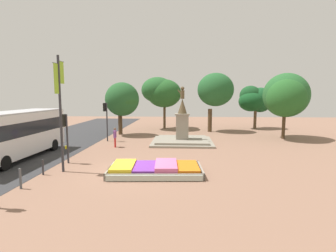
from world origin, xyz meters
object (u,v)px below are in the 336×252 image
statue_monument (182,134)px  pedestrian_with_handbag (115,136)px  banner_pole (60,108)px  traffic_light_mid_block (65,129)px  kerb_bollard_mid_a (20,178)px  flower_planter (155,169)px  city_bus (13,132)px  kerb_bollard_mid_b (43,167)px  traffic_light_far_corner (106,115)px

statue_monument → pedestrian_with_handbag: 6.24m
statue_monument → banner_pole: 12.33m
traffic_light_mid_block → banner_pole: bearing=-71.0°
traffic_light_mid_block → kerb_bollard_mid_a: traffic_light_mid_block is taller
flower_planter → traffic_light_mid_block: (-6.02, 2.00, 1.97)m
city_bus → pedestrian_with_handbag: size_ratio=5.75×
pedestrian_with_handbag → banner_pole: bearing=-99.0°
kerb_bollard_mid_b → flower_planter: bearing=5.2°
statue_monument → kerb_bollard_mid_b: statue_monument is taller
banner_pole → city_bus: (-4.64, 2.66, -1.77)m
pedestrian_with_handbag → kerb_bollard_mid_a: bearing=-100.6°
city_bus → kerb_bollard_mid_a: (3.91, -5.51, -1.37)m
traffic_light_far_corner → pedestrian_with_handbag: bearing=-60.7°
city_bus → kerb_bollard_mid_a: bearing=-54.6°
traffic_light_far_corner → banner_pole: 10.23m
traffic_light_far_corner → city_bus: bearing=-119.3°
flower_planter → kerb_bollard_mid_b: 6.23m
pedestrian_with_handbag → kerb_bollard_mid_b: (-2.00, -7.98, -0.49)m
pedestrian_with_handbag → kerb_bollard_mid_b: 8.24m
traffic_light_far_corner → pedestrian_with_handbag: size_ratio=2.20×
traffic_light_far_corner → banner_pole: (0.43, -10.16, 1.09)m
traffic_light_far_corner → banner_pole: bearing=-87.6°
statue_monument → city_bus: bearing=-148.1°
flower_planter → kerb_bollard_mid_a: 6.69m
banner_pole → kerb_bollard_mid_a: (-0.73, -2.85, -3.14)m
banner_pole → flower_planter: bearing=-1.1°
banner_pole → kerb_bollard_mid_a: banner_pole is taller
flower_planter → statue_monument: 10.04m
pedestrian_with_handbag → kerb_bollard_mid_a: 10.35m
traffic_light_mid_block → statue_monument: bearing=46.4°
traffic_light_far_corner → pedestrian_with_handbag: traffic_light_far_corner is taller
traffic_light_mid_block → kerb_bollard_mid_a: 5.04m
statue_monument → banner_pole: bearing=-125.0°
statue_monument → banner_pole: banner_pole is taller
statue_monument → kerb_bollard_mid_b: 13.02m
traffic_light_mid_block → kerb_bollard_mid_b: bearing=-94.0°
banner_pole → kerb_bollard_mid_a: size_ratio=6.52×
kerb_bollard_mid_a → kerb_bollard_mid_b: bearing=92.7°
flower_planter → statue_monument: size_ratio=0.97×
flower_planter → banner_pole: bearing=178.9°
traffic_light_far_corner → kerb_bollard_mid_b: size_ratio=4.07×
pedestrian_with_handbag → kerb_bollard_mid_a: pedestrian_with_handbag is taller
flower_planter → pedestrian_with_handbag: 8.55m
flower_planter → kerb_bollard_mid_b: size_ratio=5.97×
statue_monument → pedestrian_with_handbag: bearing=-156.4°
flower_planter → kerb_bollard_mid_b: bearing=-174.8°
flower_planter → traffic_light_far_corner: (-5.80, 10.26, 2.33)m
kerb_bollard_mid_b → city_bus: bearing=138.9°
statue_monument → city_bus: 13.61m
traffic_light_mid_block → banner_pole: banner_pole is taller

